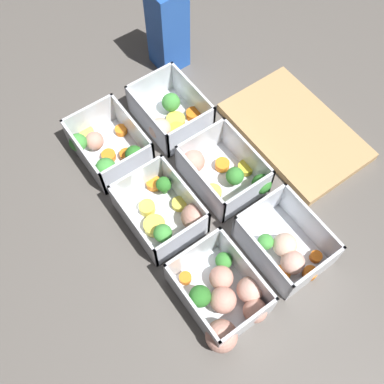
{
  "coord_description": "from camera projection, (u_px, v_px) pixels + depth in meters",
  "views": [
    {
      "loc": [
        0.32,
        -0.23,
        0.74
      ],
      "look_at": [
        0.0,
        0.0,
        0.03
      ],
      "focal_mm": 42.0,
      "sensor_mm": 36.0,
      "label": 1
    }
  ],
  "objects": [
    {
      "name": "container_near_left",
      "position": [
        107.0,
        148.0,
        0.86
      ],
      "size": [
        0.16,
        0.12,
        0.07
      ],
      "color": "silver",
      "rests_on": "ground_plane"
    },
    {
      "name": "container_near_right",
      "position": [
        225.0,
        298.0,
        0.72
      ],
      "size": [
        0.17,
        0.15,
        0.07
      ],
      "color": "silver",
      "rests_on": "ground_plane"
    },
    {
      "name": "juice_carton",
      "position": [
        168.0,
        28.0,
        0.92
      ],
      "size": [
        0.07,
        0.07,
        0.2
      ],
      "color": "blue",
      "rests_on": "ground_plane"
    },
    {
      "name": "container_far_center",
      "position": [
        223.0,
        172.0,
        0.84
      ],
      "size": [
        0.16,
        0.13,
        0.07
      ],
      "color": "silver",
      "rests_on": "ground_plane"
    },
    {
      "name": "container_far_left",
      "position": [
        171.0,
        115.0,
        0.9
      ],
      "size": [
        0.15,
        0.13,
        0.07
      ],
      "color": "silver",
      "rests_on": "ground_plane"
    },
    {
      "name": "container_far_right",
      "position": [
        286.0,
        247.0,
        0.77
      ],
      "size": [
        0.15,
        0.11,
        0.07
      ],
      "color": "silver",
      "rests_on": "ground_plane"
    },
    {
      "name": "cutting_board",
      "position": [
        294.0,
        131.0,
        0.9
      ],
      "size": [
        0.28,
        0.18,
        0.02
      ],
      "color": "tan",
      "rests_on": "ground_plane"
    },
    {
      "name": "ground_plane",
      "position": [
        192.0,
        198.0,
        0.84
      ],
      "size": [
        4.0,
        4.0,
        0.0
      ],
      "primitive_type": "plane",
      "color": "#56514C"
    },
    {
      "name": "container_near_center",
      "position": [
        168.0,
        213.0,
        0.8
      ],
      "size": [
        0.16,
        0.13,
        0.07
      ],
      "color": "silver",
      "rests_on": "ground_plane"
    }
  ]
}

